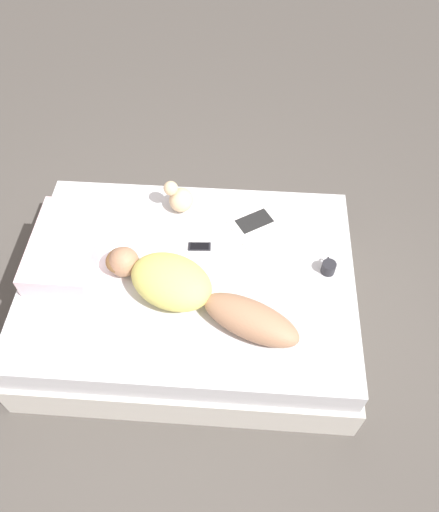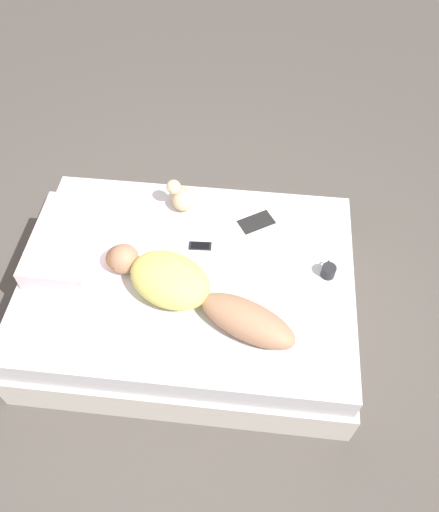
# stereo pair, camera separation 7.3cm
# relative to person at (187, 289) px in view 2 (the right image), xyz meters

# --- Properties ---
(ground_plane) EXTENTS (12.00, 12.00, 0.00)m
(ground_plane) POSITION_rel_person_xyz_m (0.19, 0.03, -0.61)
(ground_plane) COLOR #4C4742
(bed) EXTENTS (1.53, 2.10, 0.50)m
(bed) POSITION_rel_person_xyz_m (0.19, 0.03, -0.36)
(bed) COLOR beige
(bed) RESTS_ON ground_plane
(person) EXTENTS (0.70, 1.23, 0.23)m
(person) POSITION_rel_person_xyz_m (0.00, 0.00, 0.00)
(person) COLOR #A37556
(person) RESTS_ON bed
(open_magazine) EXTENTS (0.52, 0.50, 0.01)m
(open_magazine) POSITION_rel_person_xyz_m (0.55, -0.42, -0.10)
(open_magazine) COLOR white
(open_magazine) RESTS_ON bed
(coffee_mug) EXTENTS (0.12, 0.09, 0.08)m
(coffee_mug) POSITION_rel_person_xyz_m (0.27, -0.83, -0.06)
(coffee_mug) COLOR #232328
(coffee_mug) RESTS_ON bed
(cell_phone) EXTENTS (0.07, 0.15, 0.01)m
(cell_phone) POSITION_rel_person_xyz_m (0.40, -0.02, -0.10)
(cell_phone) COLOR black
(cell_phone) RESTS_ON bed
(plush_toy) EXTENTS (0.18, 0.19, 0.23)m
(plush_toy) POSITION_rel_person_xyz_m (0.73, 0.14, -0.01)
(plush_toy) COLOR #D1B289
(plush_toy) RESTS_ON bed
(pillow) EXTENTS (0.68, 0.40, 0.15)m
(pillow) POSITION_rel_person_xyz_m (0.29, 0.80, -0.03)
(pillow) COLOR beige
(pillow) RESTS_ON bed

